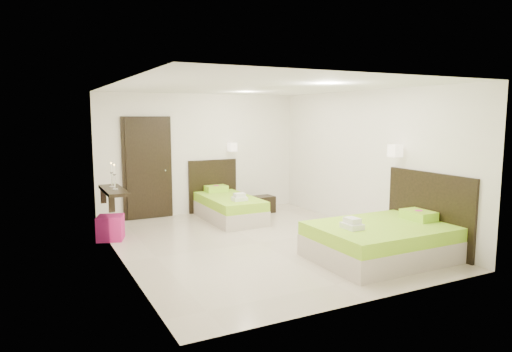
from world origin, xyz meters
name	(u,v)px	position (x,y,z in m)	size (l,w,h in m)	color
floor	(259,243)	(0.00, 0.00, 0.00)	(5.50, 5.50, 0.00)	beige
bed_single	(228,206)	(0.25, 1.90, 0.28)	(1.12, 1.86, 1.54)	#BFB4A3
bed_double	(384,239)	(1.32, -1.58, 0.29)	(2.01, 1.71, 1.66)	#BFB4A3
nightstand	(264,204)	(1.23, 2.14, 0.18)	(0.41, 0.36, 0.36)	black
ottoman	(111,228)	(-2.20, 1.34, 0.21)	(0.42, 0.42, 0.42)	#A81660
door	(147,168)	(-1.20, 2.70, 1.05)	(1.02, 0.15, 2.14)	black
console_shelf	(113,191)	(-2.08, 1.60, 0.82)	(0.35, 1.20, 0.78)	black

